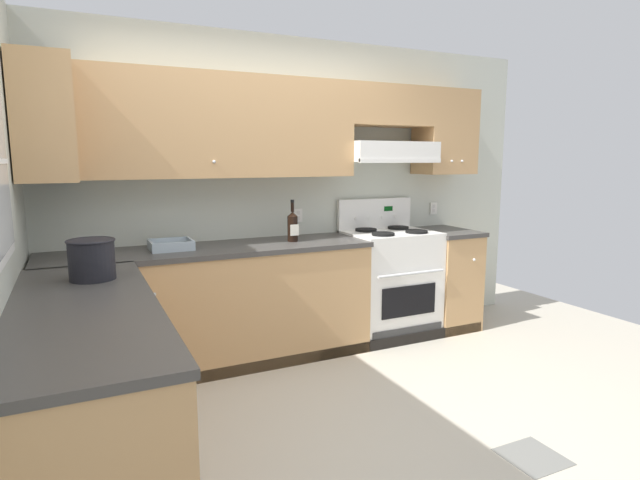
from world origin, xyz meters
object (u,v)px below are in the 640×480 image
(stove, at_px, (390,282))
(wine_bottle, at_px, (293,226))
(bowl, at_px, (171,246))
(bucket, at_px, (92,258))

(stove, relative_size, wine_bottle, 3.62)
(stove, xyz_separation_m, bowl, (-1.87, 0.03, 0.45))
(wine_bottle, bearing_deg, bucket, -153.62)
(stove, relative_size, bucket, 4.76)
(wine_bottle, distance_m, bowl, 0.94)
(bowl, relative_size, bucket, 1.18)
(bowl, bearing_deg, wine_bottle, -2.73)
(bowl, bearing_deg, bucket, -125.01)
(stove, distance_m, bucket, 2.59)
(stove, xyz_separation_m, bucket, (-2.42, -0.75, 0.55))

